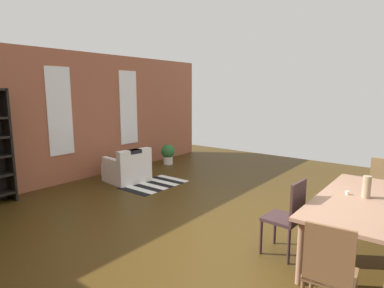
{
  "coord_description": "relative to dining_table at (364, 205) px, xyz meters",
  "views": [
    {
      "loc": [
        -3.58,
        -1.94,
        1.99
      ],
      "look_at": [
        0.72,
        1.4,
        1.08
      ],
      "focal_mm": 29.89,
      "sensor_mm": 36.0,
      "label": 1
    }
  ],
  "objects": [
    {
      "name": "dining_chair_head_left",
      "position": [
        -1.45,
        -0.01,
        -0.15
      ],
      "size": [
        0.44,
        0.44,
        0.95
      ],
      "color": "brown",
      "rests_on": "ground"
    },
    {
      "name": "window_pane_2",
      "position": [
        1.38,
        5.69,
        0.89
      ],
      "size": [
        0.55,
        0.02,
        1.84
      ],
      "primitive_type": "cube",
      "color": "white"
    },
    {
      "name": "back_wall_brick",
      "position": [
        -0.49,
        5.76,
        0.75
      ],
      "size": [
        9.02,
        0.12,
        2.83
      ],
      "primitive_type": "cube",
      "color": "#A0593F",
      "rests_on": "ground"
    },
    {
      "name": "armchair_white",
      "position": [
        0.47,
        4.73,
        -0.39
      ],
      "size": [
        0.9,
        0.9,
        0.75
      ],
      "color": "white",
      "rests_on": "ground"
    },
    {
      "name": "window_pane_1",
      "position": [
        -0.49,
        5.69,
        0.89
      ],
      "size": [
        0.55,
        0.02,
        1.84
      ],
      "primitive_type": "cube",
      "color": "white"
    },
    {
      "name": "dining_table",
      "position": [
        0.0,
        0.0,
        0.0
      ],
      "size": [
        2.16,
        0.98,
        0.74
      ],
      "color": "#8E674F",
      "rests_on": "ground"
    },
    {
      "name": "dining_chair_head_right",
      "position": [
        1.45,
        -0.0,
        -0.15
      ],
      "size": [
        0.4,
        0.4,
        0.95
      ],
      "color": "brown",
      "rests_on": "ground"
    },
    {
      "name": "potted_plant_by_shelf",
      "position": [
        2.26,
        5.15,
        -0.36
      ],
      "size": [
        0.37,
        0.37,
        0.55
      ],
      "color": "silver",
      "rests_on": "ground"
    },
    {
      "name": "tealight_candle_0",
      "position": [
        0.05,
        0.2,
        0.09
      ],
      "size": [
        0.04,
        0.04,
        0.05
      ],
      "primitive_type": "cylinder",
      "color": "silver",
      "rests_on": "dining_table"
    },
    {
      "name": "ground_plane",
      "position": [
        -0.49,
        1.34,
        -0.67
      ],
      "size": [
        11.33,
        11.33,
        0.0
      ],
      "primitive_type": "plane",
      "color": "#3D2B0E"
    },
    {
      "name": "dining_chair_far_left",
      "position": [
        -0.49,
        0.72,
        -0.15
      ],
      "size": [
        0.42,
        0.42,
        0.95
      ],
      "color": "#312021",
      "rests_on": "ground"
    },
    {
      "name": "vase_on_table",
      "position": [
        0.06,
        0.0,
        0.2
      ],
      "size": [
        0.1,
        0.1,
        0.26
      ],
      "primitive_type": "cylinder",
      "color": "#998466",
      "rests_on": "dining_table"
    },
    {
      "name": "striped_rug",
      "position": [
        0.64,
        4.09,
        -0.66
      ],
      "size": [
        1.37,
        0.85,
        0.01
      ],
      "color": "black",
      "rests_on": "ground"
    }
  ]
}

